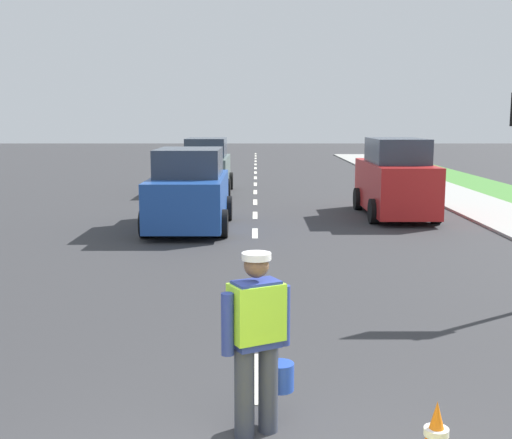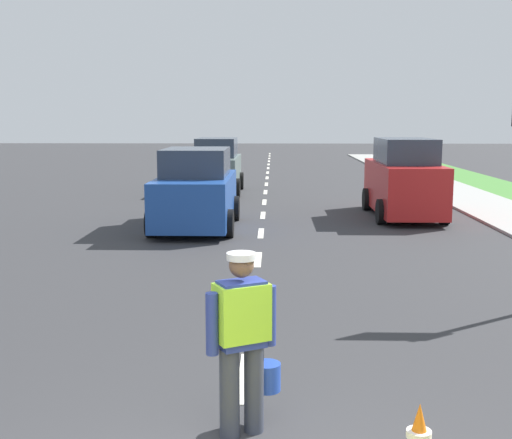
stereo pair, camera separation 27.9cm
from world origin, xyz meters
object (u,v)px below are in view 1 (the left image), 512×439
at_px(car_oncoming_second, 208,168).
at_px(car_parked_far, 396,180).
at_px(car_oncoming_lead, 190,191).
at_px(traffic_cone_near, 437,437).
at_px(road_worker, 259,334).

bearing_deg(car_oncoming_second, car_parked_far, -45.02).
bearing_deg(car_oncoming_lead, car_oncoming_second, 91.15).
distance_m(traffic_cone_near, car_oncoming_second, 19.95).
relative_size(traffic_cone_near, car_parked_far, 0.14).
bearing_deg(traffic_cone_near, road_worker, 155.22).
height_order(traffic_cone_near, car_oncoming_second, car_oncoming_second).
xyz_separation_m(road_worker, car_oncoming_lead, (-1.73, 11.06, 0.02)).
distance_m(road_worker, car_oncoming_second, 19.10).
bearing_deg(car_oncoming_lead, traffic_cone_near, -74.92).
relative_size(road_worker, traffic_cone_near, 2.78).
xyz_separation_m(traffic_cone_near, car_oncoming_second, (-3.32, 19.67, 0.67)).
bearing_deg(traffic_cone_near, car_oncoming_lead, 105.08).
height_order(car_oncoming_second, car_oncoming_lead, car_oncoming_second).
xyz_separation_m(road_worker, car_oncoming_second, (-1.89, 19.01, 0.03)).
relative_size(road_worker, car_oncoming_lead, 0.39).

